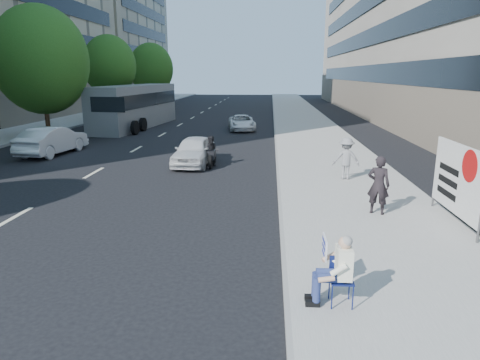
# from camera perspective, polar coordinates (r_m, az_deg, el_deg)

# --- Properties ---
(ground) EXTENTS (160.00, 160.00, 0.00)m
(ground) POSITION_cam_1_polar(r_m,az_deg,el_deg) (10.48, -2.30, -9.48)
(ground) COLOR black
(ground) RESTS_ON ground
(near_sidewalk) EXTENTS (5.00, 120.00, 0.15)m
(near_sidewalk) POSITION_cam_1_polar(r_m,az_deg,el_deg) (29.98, 9.62, 5.93)
(near_sidewalk) COLOR gray
(near_sidewalk) RESTS_ON ground
(far_sidewalk) EXTENTS (4.50, 120.00, 0.15)m
(far_sidewalk) POSITION_cam_1_polar(r_m,az_deg,el_deg) (34.77, -27.02, 5.69)
(far_sidewalk) COLOR gray
(far_sidewalk) RESTS_ON ground
(far_bldg_north) EXTENTS (22.00, 28.00, 28.00)m
(far_bldg_north) POSITION_cam_1_polar(r_m,az_deg,el_deg) (78.64, -20.63, 20.32)
(far_bldg_north) COLOR #BAAC8B
(far_bldg_north) RESTS_ON ground
(near_building) EXTENTS (14.00, 70.00, 20.00)m
(near_building) POSITION_cam_1_polar(r_m,az_deg,el_deg) (44.88, 26.48, 20.07)
(near_building) COLOR gray
(near_building) RESTS_ON ground
(tree_far_c) EXTENTS (6.00, 6.00, 8.47)m
(tree_far_c) POSITION_cam_1_polar(r_m,az_deg,el_deg) (31.29, -25.00, 14.28)
(tree_far_c) COLOR #382616
(tree_far_c) RESTS_ON ground
(tree_far_d) EXTENTS (4.80, 4.80, 7.65)m
(tree_far_d) POSITION_cam_1_polar(r_m,az_deg,el_deg) (42.24, -17.01, 14.36)
(tree_far_d) COLOR #382616
(tree_far_d) RESTS_ON ground
(tree_far_e) EXTENTS (5.40, 5.40, 7.89)m
(tree_far_e) POSITION_cam_1_polar(r_m,az_deg,el_deg) (55.56, -11.77, 14.32)
(tree_far_e) COLOR #382616
(tree_far_e) RESTS_ON ground
(seated_protester) EXTENTS (0.83, 1.11, 1.31)m
(seated_protester) POSITION_cam_1_polar(r_m,az_deg,el_deg) (7.88, 12.64, -11.14)
(seated_protester) COLOR navy
(seated_protester) RESTS_ON near_sidewalk
(jogger) EXTENTS (1.08, 0.66, 1.63)m
(jogger) POSITION_cam_1_polar(r_m,az_deg,el_deg) (17.17, 13.96, 2.80)
(jogger) COLOR gray
(jogger) RESTS_ON near_sidewalk
(pedestrian_woman) EXTENTS (0.74, 0.62, 1.74)m
(pedestrian_woman) POSITION_cam_1_polar(r_m,az_deg,el_deg) (13.11, 17.98, -0.64)
(pedestrian_woman) COLOR black
(pedestrian_woman) RESTS_ON near_sidewalk
(protest_banner) EXTENTS (0.08, 3.06, 2.20)m
(protest_banner) POSITION_cam_1_polar(r_m,az_deg,el_deg) (13.02, 26.93, 0.16)
(protest_banner) COLOR #4C4C4C
(protest_banner) RESTS_ON near_sidewalk
(white_sedan_near) EXTENTS (1.77, 3.97, 1.33)m
(white_sedan_near) POSITION_cam_1_polar(r_m,az_deg,el_deg) (20.21, -6.15, 3.90)
(white_sedan_near) COLOR silver
(white_sedan_near) RESTS_ON ground
(white_sedan_mid) EXTENTS (2.10, 4.66, 1.48)m
(white_sedan_mid) POSITION_cam_1_polar(r_m,az_deg,el_deg) (24.84, -23.74, 4.86)
(white_sedan_mid) COLOR silver
(white_sedan_mid) RESTS_ON ground
(white_sedan_far) EXTENTS (2.43, 4.32, 1.14)m
(white_sedan_far) POSITION_cam_1_polar(r_m,az_deg,el_deg) (32.70, 0.25, 7.66)
(white_sedan_far) COLOR white
(white_sedan_far) RESTS_ON ground
(motorcycle) EXTENTS (0.72, 2.04, 1.42)m
(motorcycle) POSITION_cam_1_polar(r_m,az_deg,el_deg) (19.81, -3.76, 3.67)
(motorcycle) COLOR black
(motorcycle) RESTS_ON ground
(bus) EXTENTS (3.75, 12.26, 3.30)m
(bus) POSITION_cam_1_polar(r_m,az_deg,el_deg) (35.62, -13.69, 9.51)
(bus) COLOR slate
(bus) RESTS_ON ground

